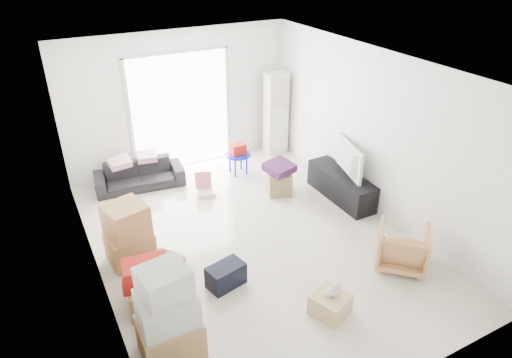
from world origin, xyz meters
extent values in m
cube|color=beige|center=(0.00, 0.00, -0.12)|extent=(4.50, 6.00, 0.24)
cube|color=white|center=(0.00, 0.00, 2.82)|extent=(4.50, 6.00, 0.24)
cube|color=white|center=(0.00, 3.12, 1.35)|extent=(4.50, 0.24, 2.70)
cube|color=white|center=(0.00, -3.12, 1.35)|extent=(4.50, 0.24, 2.70)
cube|color=white|center=(-2.37, 0.00, 1.35)|extent=(0.24, 6.00, 2.70)
cube|color=white|center=(2.37, 0.00, 1.35)|extent=(0.24, 6.00, 2.70)
cube|color=white|center=(0.00, 2.98, 1.15)|extent=(2.00, 0.01, 2.30)
cube|color=silver|center=(-1.00, 2.97, 1.15)|extent=(0.06, 0.04, 2.30)
cube|color=silver|center=(1.00, 2.97, 1.15)|extent=(0.06, 0.04, 2.30)
cube|color=silver|center=(0.00, 2.97, 2.30)|extent=(2.10, 0.04, 0.06)
cube|color=silver|center=(1.95, 2.65, 0.88)|extent=(0.45, 0.30, 1.75)
cube|color=black|center=(2.00, 0.40, 0.25)|extent=(0.44, 1.48, 0.49)
imported|color=black|center=(2.00, 0.40, 0.56)|extent=(0.80, 1.10, 0.13)
imported|color=black|center=(-1.06, 2.50, 0.32)|extent=(1.66, 0.67, 0.63)
cube|color=#C7919F|center=(-1.38, 2.53, 0.69)|extent=(0.39, 0.32, 0.11)
cube|color=#C7919F|center=(-0.87, 2.55, 0.70)|extent=(0.43, 0.37, 0.13)
imported|color=tan|center=(1.61, -1.53, 0.34)|extent=(0.91, 0.91, 0.69)
cube|color=#B07D4F|center=(-1.80, -1.51, 0.25)|extent=(0.67, 0.56, 0.50)
cube|color=silver|center=(-1.80, -1.51, 0.69)|extent=(0.61, 0.50, 0.39)
cube|color=silver|center=(-1.80, -1.51, 1.05)|extent=(0.56, 0.51, 0.33)
cube|color=#B07D4F|center=(-1.80, -0.66, 0.19)|extent=(0.60, 0.60, 0.38)
cube|color=#B01A15|center=(-1.80, -0.66, 0.47)|extent=(0.65, 0.51, 0.17)
cube|color=#B01A15|center=(-1.80, -0.66, 0.63)|extent=(0.60, 0.44, 0.15)
cube|color=#B07D4F|center=(-1.77, 0.40, 0.22)|extent=(0.67, 0.58, 0.44)
cube|color=#B07D4F|center=(-1.77, 0.40, 0.68)|extent=(0.64, 0.64, 0.48)
cube|color=#B07D4F|center=(-1.50, -0.29, 0.18)|extent=(0.60, 0.60, 0.36)
cube|color=black|center=(-0.78, -0.75, 0.16)|extent=(0.56, 0.41, 0.32)
cube|color=#9D875B|center=(1.11, 1.07, 0.21)|extent=(0.52, 0.52, 0.41)
cube|color=#4A2255|center=(1.11, 1.07, 0.48)|extent=(0.54, 0.54, 0.14)
cylinder|color=#0A15B3|center=(0.80, 2.11, 0.41)|extent=(0.50, 0.50, 0.04)
cylinder|color=#0A15B3|center=(0.92, 2.24, 0.19)|extent=(0.04, 0.04, 0.39)
cylinder|color=#0A15B3|center=(0.67, 2.24, 0.19)|extent=(0.04, 0.04, 0.39)
cylinder|color=#0A15B3|center=(0.67, 1.99, 0.19)|extent=(0.04, 0.04, 0.39)
cylinder|color=#0A15B3|center=(0.92, 1.99, 0.19)|extent=(0.04, 0.04, 0.39)
cube|color=#B01A15|center=(0.80, 2.11, 0.53)|extent=(0.28, 0.22, 0.20)
cube|color=silver|center=(-0.09, 1.62, 0.04)|extent=(0.39, 0.36, 0.08)
cube|color=#DF7783|center=(-0.09, 1.74, 0.25)|extent=(0.29, 0.13, 0.34)
cube|color=tan|center=(0.16, -1.82, 0.14)|extent=(0.54, 0.54, 0.28)
ellipsoid|color=#B2ADA8|center=(0.16, -1.82, 0.33)|extent=(0.19, 0.13, 0.10)
cube|color=red|center=(0.16, -1.82, 0.33)|extent=(0.14, 0.12, 0.03)
sphere|color=#B2ADA8|center=(0.26, -1.79, 0.35)|extent=(0.10, 0.10, 0.10)
camera|label=1|loc=(-2.65, -5.15, 4.23)|focal=32.00mm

